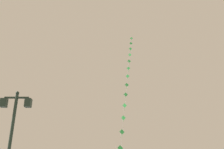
{
  "coord_description": "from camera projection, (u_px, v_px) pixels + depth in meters",
  "views": [
    {
      "loc": [
        0.84,
        -1.2,
        1.43
      ],
      "look_at": [
        1.17,
        21.33,
        10.32
      ],
      "focal_mm": 39.02,
      "sensor_mm": 36.0,
      "label": 1
    }
  ],
  "objects": [
    {
      "name": "twin_lantern_lamp_post",
      "position": [
        13.0,
        123.0,
        10.86
      ],
      "size": [
        1.4,
        0.28,
        4.88
      ],
      "color": "#1E2D23",
      "rests_on": "ground_plane"
    },
    {
      "name": "kite_train",
      "position": [
        127.0,
        81.0,
        28.16
      ],
      "size": [
        3.23,
        14.6,
        20.86
      ],
      "color": "brown",
      "rests_on": "ground_plane"
    }
  ]
}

